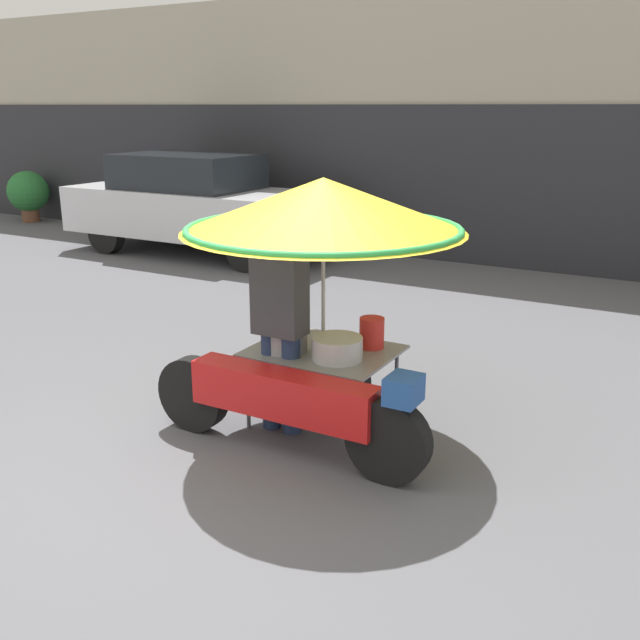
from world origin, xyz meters
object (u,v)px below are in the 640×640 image
vendor_person (280,321)px  potted_plant (28,193)px  parked_car (197,204)px  vendor_motorcycle_cart (320,234)px

vendor_person → potted_plant: 11.80m
vendor_person → potted_plant: (-10.16, 6.01, -0.26)m
parked_car → potted_plant: parked_car is taller
potted_plant → vendor_person: bearing=-30.6°
vendor_motorcycle_cart → vendor_person: size_ratio=1.40×
vendor_motorcycle_cart → potted_plant: 11.93m
vendor_person → vendor_motorcycle_cart: bearing=41.7°
vendor_person → potted_plant: size_ratio=1.46×
parked_car → potted_plant: (-5.32, 0.96, -0.22)m
parked_car → potted_plant: bearing=169.7°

